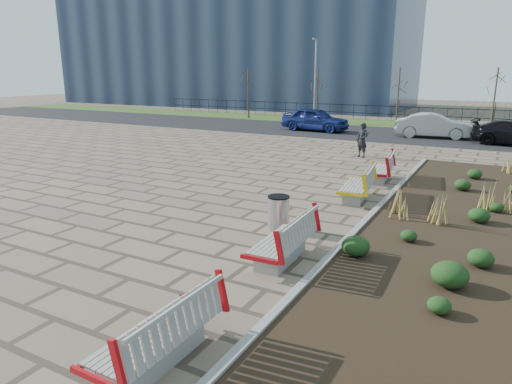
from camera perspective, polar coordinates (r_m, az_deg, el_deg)
The scene contains 20 objects.
ground at distance 10.26m, azimuth -15.70°, elevation -7.65°, with size 120.00×120.00×0.00m, color #73614F.
planting_bed at distance 12.30m, azimuth 24.73°, elevation -4.44°, with size 4.50×18.00×0.10m, color black.
planting_curb at distance 12.60m, azimuth 14.17°, elevation -2.92°, with size 0.16×18.00×0.15m, color gray.
grass_verge_far at distance 35.55m, azimuth 17.56°, elevation 8.09°, with size 80.00×5.00×0.04m, color #33511E.
road at distance 29.72m, azimuth 15.24°, elevation 7.02°, with size 80.00×7.00×0.02m, color black.
bench_a at distance 6.49m, azimuth -12.56°, elevation -16.47°, with size 0.90×2.10×1.00m, color #BA0C13, non-canonical shape.
bench_b at distance 9.46m, azimuth 3.13°, elevation -5.78°, with size 0.90×2.10×1.00m, color #B20B13, non-canonical shape.
bench_c at distance 14.24m, azimuth 12.39°, elevation 1.02°, with size 0.90×2.10×1.00m, color #E2B90B, non-canonical shape.
bench_d at distance 16.87m, azimuth 15.08°, elevation 3.00°, with size 0.90×2.10×1.00m, color #A50B13, non-canonical shape.
litter_bin at distance 11.29m, azimuth 2.82°, elevation -2.69°, with size 0.52×0.52×0.85m, color #B2B2B7.
pedestrian at distance 21.36m, azimuth 13.15°, elevation 6.32°, with size 0.57×0.37×1.57m, color black.
car_blue at distance 30.36m, azimuth 7.40°, elevation 9.01°, with size 1.77×4.40×1.50m, color navy.
car_silver at distance 28.90m, azimuth 21.34°, elevation 7.73°, with size 1.48×4.25×1.40m, color #9B9DA2.
tree_a at distance 38.17m, azimuth -0.99°, elevation 12.24°, with size 1.40×1.40×4.00m, color #4C3D2D, non-canonical shape.
tree_b at distance 35.60m, azimuth 7.64°, elevation 11.92°, with size 1.40×1.40×4.00m, color #4C3D2D, non-canonical shape.
tree_c at distance 33.92m, azimuth 17.32°, elevation 11.24°, with size 1.40×1.40×4.00m, color #4C3D2D, non-canonical shape.
tree_d at distance 33.24m, azimuth 27.63°, elevation 10.18°, with size 1.40×1.40×4.00m, color #4C3D2D, non-canonical shape.
lamp_west at distance 35.10m, azimuth 7.39°, elevation 13.52°, with size 0.24×0.60×6.00m, color gray, non-canonical shape.
railing_fence at distance 36.95m, azimuth 18.11°, elevation 9.25°, with size 44.00×0.10×1.20m, color black, non-canonical shape.
building_glass at distance 54.96m, azimuth -3.29°, elevation 18.74°, with size 40.00×14.00×15.00m, color #192338.
Camera 1 is at (6.76, -6.69, 3.84)m, focal length 32.00 mm.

